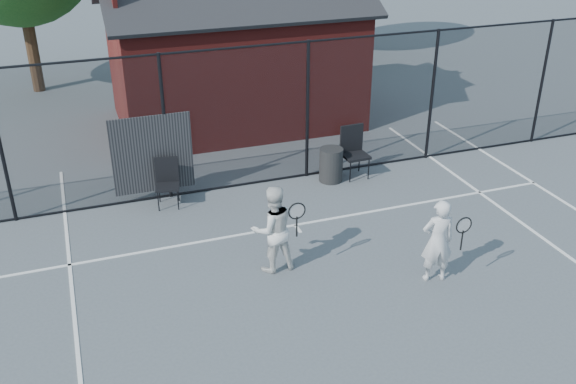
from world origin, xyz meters
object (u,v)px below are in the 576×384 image
object	(u,v)px
chair_left	(167,184)
waste_bin	(331,165)
player_back	(273,229)
chair_right	(355,153)
clubhouse	(234,61)
player_front	(438,241)

from	to	relation	value
chair_left	waste_bin	distance (m)	3.52
player_back	chair_right	world-z (taller)	player_back
clubhouse	chair_right	xyz separation A→B (m)	(1.47, -4.40, -1.05)
chair_left	chair_right	bearing A→B (deg)	12.25
player_front	waste_bin	xyz separation A→B (m)	(-0.12, 4.04, -0.36)
clubhouse	player_back	bearing A→B (deg)	-100.60
player_front	waste_bin	bearing A→B (deg)	91.74
player_front	waste_bin	world-z (taller)	player_front
player_back	player_front	bearing A→B (deg)	-26.49
clubhouse	chair_left	distance (m)	5.24
waste_bin	player_front	bearing A→B (deg)	-88.26
clubhouse	player_front	distance (m)	8.55
chair_right	clubhouse	bearing A→B (deg)	106.66
chair_right	waste_bin	bearing A→B (deg)	178.12
chair_left	waste_bin	xyz separation A→B (m)	(3.52, 0.00, -0.11)
clubhouse	player_back	world-z (taller)	clubhouse
clubhouse	chair_left	xyz separation A→B (m)	(-2.61, -4.40, -1.13)
chair_left	chair_right	distance (m)	4.09
chair_left	player_front	bearing A→B (deg)	-35.74
player_back	chair_right	size ratio (longest dim) A/B	1.38
player_back	chair_right	xyz separation A→B (m)	(2.83, 2.85, -0.21)
player_front	chair_right	distance (m)	4.07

